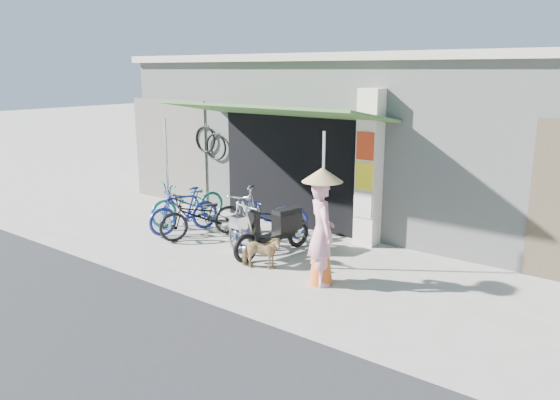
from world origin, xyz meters
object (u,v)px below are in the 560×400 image
Objects in this scene: bike_blue at (184,211)px; bike_navy at (273,220)px; nun at (322,228)px; moped at (275,230)px; street_dog at (261,252)px; bike_black at (201,216)px; bike_silver at (246,215)px; bike_teal at (188,202)px.

bike_navy is at bearing 33.98° from bike_blue.
nun reaches higher than bike_blue.
bike_blue is 3.89m from nun.
moped is at bearing -32.65° from bike_navy.
street_dog is 0.38× the size of nun.
bike_blue is 0.89× the size of bike_navy.
bike_black is 2.49× the size of street_dog.
bike_silver is (0.88, 0.35, 0.08)m from bike_black.
bike_black is at bearing -179.45° from bike_silver.
bike_silver reaches higher than bike_teal.
nun is (1.92, -1.20, 0.46)m from bike_navy.
moped reaches higher than street_dog.
bike_silver is (1.44, 0.31, 0.07)m from bike_blue.
nun is (1.17, 0.09, 0.62)m from street_dog.
bike_black is 0.96× the size of moped.
bike_black is 3.34m from nun.
bike_silver is 0.95× the size of nun.
bike_blue is at bearing -145.95° from bike_navy.
bike_silver reaches higher than moped.
bike_blue is 0.88× the size of bike_silver.
bike_teal is 0.98× the size of nun.
bike_silver reaches higher than bike_blue.
moped is at bearing 27.05° from bike_black.
bike_teal is at bearing 146.55° from bike_blue.
bike_teal reaches higher than street_dog.
moped reaches higher than bike_navy.
bike_navy is 2.49× the size of street_dog.
bike_teal is at bearing 151.39° from bike_silver.
bike_teal is 1.02× the size of bike_silver.
bike_teal is 2.60× the size of street_dog.
bike_teal is 1.05× the size of bike_black.
moped is (0.92, -0.25, -0.06)m from bike_silver.
nun reaches higher than bike_black.
nun is (3.26, -0.56, 0.46)m from bike_black.
moped is at bearing 13.32° from nun.
bike_navy is at bearing 140.02° from moped.
bike_navy is at bearing 12.70° from bike_teal.
bike_teal reaches higher than bike_navy.
moped reaches higher than bike_blue.
bike_teal is 1.00× the size of moped.
street_dog is (2.65, -0.70, -0.17)m from bike_blue.
nun reaches higher than street_dog.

